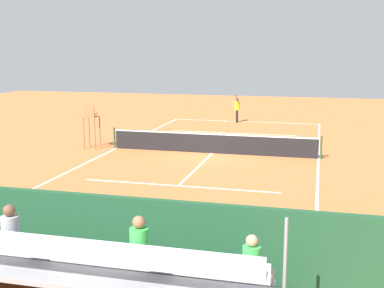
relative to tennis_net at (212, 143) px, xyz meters
The scene contains 11 objects.
ground_plane 0.50m from the tennis_net, ahead, with size 60.00×60.00×0.00m, color #C66B38.
court_line_markings 0.50m from the tennis_net, 90.00° to the right, with size 10.10×22.20×0.01m.
tennis_net is the anchor object (origin of this frame).
backdrop_wall 14.01m from the tennis_net, 90.00° to the left, with size 18.00×0.16×2.00m, color #1E4C2D.
bleacher_stand 15.37m from the tennis_net, 90.00° to the left, with size 9.06×2.40×2.48m.
umpire_chair 6.26m from the tennis_net, ahead, with size 0.67×0.67×2.14m.
courtside_bench 13.68m from the tennis_net, 104.09° to the left, with size 1.80×0.40×0.93m.
equipment_bag 13.47m from the tennis_net, 95.80° to the left, with size 0.90×0.36×0.36m, color #334C8C.
tennis_player 10.58m from the tennis_net, 87.13° to the right, with size 0.38×0.54×1.93m.
tennis_racket 10.65m from the tennis_net, 83.28° to the right, with size 0.36×0.58×0.03m.
tennis_ball_near 9.18m from the tennis_net, 80.20° to the right, with size 0.07×0.07×0.07m, color #CCDB33.
Camera 1 is at (-4.92, 23.24, 5.01)m, focal length 46.76 mm.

